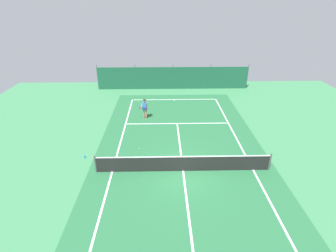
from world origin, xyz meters
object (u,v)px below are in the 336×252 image
at_px(tennis_net, 183,164).
at_px(tennis_player, 145,107).
at_px(tennis_ball_midcourt, 153,99).
at_px(tennis_ball_near_player, 139,149).
at_px(water_bottle, 84,156).

relative_size(tennis_net, tennis_player, 6.17).
bearing_deg(tennis_ball_midcourt, tennis_ball_near_player, -93.78).
height_order(tennis_net, water_bottle, tennis_net).
bearing_deg(tennis_player, water_bottle, 81.30).
bearing_deg(tennis_net, tennis_ball_midcourt, 99.76).
height_order(tennis_net, tennis_player, tennis_player).
distance_m(tennis_player, water_bottle, 7.00).
relative_size(tennis_player, tennis_ball_near_player, 24.85).
bearing_deg(tennis_ball_midcourt, water_bottle, -110.67).
height_order(tennis_player, tennis_ball_midcourt, tennis_player).
distance_m(tennis_ball_near_player, tennis_ball_midcourt, 9.62).
xyz_separation_m(tennis_ball_near_player, tennis_ball_midcourt, (0.63, 9.60, 0.00)).
relative_size(tennis_net, tennis_ball_near_player, 153.33).
relative_size(tennis_ball_near_player, tennis_ball_midcourt, 1.00).
xyz_separation_m(tennis_ball_midcourt, water_bottle, (-4.01, -10.62, 0.09)).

